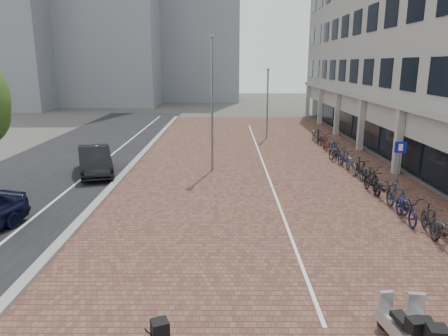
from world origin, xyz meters
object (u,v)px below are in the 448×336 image
at_px(scooter_front, 397,324).
at_px(parking_sign, 399,159).
at_px(car_dark, 95,161).
at_px(scooter_back, 423,332).

height_order(scooter_front, parking_sign, parking_sign).
distance_m(car_dark, scooter_front, 16.73).
relative_size(scooter_front, parking_sign, 0.59).
bearing_deg(car_dark, scooter_back, -72.76).
distance_m(scooter_front, scooter_back, 0.50).
bearing_deg(scooter_front, car_dark, 117.67).
bearing_deg(scooter_back, car_dark, 134.54).
relative_size(car_dark, scooter_back, 2.79).
height_order(car_dark, scooter_back, car_dark).
bearing_deg(car_dark, scooter_front, -72.95).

